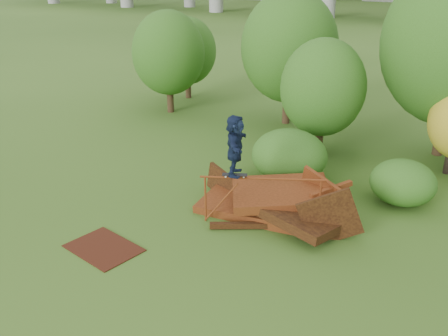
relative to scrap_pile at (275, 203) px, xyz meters
The scene contains 12 objects.
ground 2.91m from the scrap_pile, 100.57° to the right, with size 240.00×240.00×0.00m, color #2D5116.
scrap_pile is the anchor object (origin of this frame).
grind_rail 0.96m from the scrap_pile, 104.81° to the right, with size 3.31×1.65×1.47m.
skateboard 1.71m from the scrap_pile, 132.73° to the right, with size 0.73×0.49×0.07m.
skater 2.40m from the scrap_pile, 132.73° to the right, with size 1.65×0.52×1.77m, color #131E39.
flat_plate 5.21m from the scrap_pile, 128.22° to the right, with size 1.94×1.38×0.03m, color #3B180C.
tree_0 12.55m from the scrap_pile, 140.87° to the left, with size 3.63×3.63×5.12m.
tree_1 10.19m from the scrap_pile, 111.76° to the left, with size 4.44×4.44×6.17m.
tree_2 6.18m from the scrap_pile, 97.28° to the left, with size 3.29×3.29×4.64m.
tree_6 15.05m from the scrap_pile, 134.25° to the left, with size 3.23×3.23×4.51m.
shrub_left 2.85m from the scrap_pile, 105.26° to the left, with size 2.68×2.48×1.86m, color #284D14.
shrub_right 4.21m from the scrap_pile, 41.69° to the left, with size 2.08×1.90×1.47m, color #284D14.
Camera 1 is at (6.02, -9.70, 7.19)m, focal length 40.00 mm.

